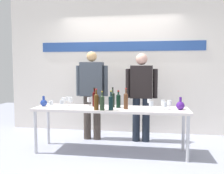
# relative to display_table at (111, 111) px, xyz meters

# --- Properties ---
(ground_plane) EXTENTS (10.00, 10.00, 0.00)m
(ground_plane) POSITION_rel_display_table_xyz_m (0.00, 0.00, -0.68)
(ground_plane) COLOR #979BAD
(back_wall) EXTENTS (4.97, 0.11, 3.00)m
(back_wall) POSITION_rel_display_table_xyz_m (0.00, 1.36, 0.82)
(back_wall) COLOR white
(back_wall) RESTS_ON ground
(display_table) EXTENTS (2.50, 0.60, 0.74)m
(display_table) POSITION_rel_display_table_xyz_m (0.00, 0.00, 0.00)
(display_table) COLOR silver
(display_table) RESTS_ON ground
(decanter_blue_left) EXTENTS (0.11, 0.11, 0.18)m
(decanter_blue_left) POSITION_rel_display_table_xyz_m (-1.15, -0.01, 0.12)
(decanter_blue_left) COLOR navy
(decanter_blue_left) RESTS_ON display_table
(decanter_blue_right) EXTENTS (0.13, 0.13, 0.20)m
(decanter_blue_right) POSITION_rel_display_table_xyz_m (1.10, -0.01, 0.13)
(decanter_blue_right) COLOR #491C84
(decanter_blue_right) RESTS_ON display_table
(presenter_left) EXTENTS (0.62, 0.22, 1.70)m
(presenter_left) POSITION_rel_display_table_xyz_m (-0.47, 0.67, 0.30)
(presenter_left) COLOR #403731
(presenter_left) RESTS_ON ground
(presenter_right) EXTENTS (0.60, 0.22, 1.65)m
(presenter_right) POSITION_rel_display_table_xyz_m (0.47, 0.67, 0.27)
(presenter_right) COLOR black
(presenter_right) RESTS_ON ground
(wine_bottle_0) EXTENTS (0.07, 0.07, 0.28)m
(wine_bottle_0) POSITION_rel_display_table_xyz_m (0.12, 0.04, 0.18)
(wine_bottle_0) COLOR black
(wine_bottle_0) RESTS_ON display_table
(wine_bottle_1) EXTENTS (0.07, 0.07, 0.30)m
(wine_bottle_1) POSITION_rel_display_table_xyz_m (0.04, -0.22, 0.18)
(wine_bottle_1) COLOR black
(wine_bottle_1) RESTS_ON display_table
(wine_bottle_2) EXTENTS (0.07, 0.07, 0.33)m
(wine_bottle_2) POSITION_rel_display_table_xyz_m (-0.19, -0.22, 0.20)
(wine_bottle_2) COLOR #4B2D0E
(wine_bottle_2) RESTS_ON display_table
(wine_bottle_3) EXTENTS (0.07, 0.07, 0.34)m
(wine_bottle_3) POSITION_rel_display_table_xyz_m (0.26, -0.07, 0.20)
(wine_bottle_3) COLOR #55311C
(wine_bottle_3) RESTS_ON display_table
(wine_bottle_4) EXTENTS (0.07, 0.07, 0.30)m
(wine_bottle_4) POSITION_rel_display_table_xyz_m (-0.09, -0.24, 0.18)
(wine_bottle_4) COLOR #21331F
(wine_bottle_4) RESTS_ON display_table
(wine_bottle_5) EXTENTS (0.07, 0.07, 0.32)m
(wine_bottle_5) POSITION_rel_display_table_xyz_m (-0.29, 0.10, 0.20)
(wine_bottle_5) COLOR #380605
(wine_bottle_5) RESTS_ON display_table
(wine_bottle_6) EXTENTS (0.06, 0.06, 0.33)m
(wine_bottle_6) POSITION_rel_display_table_xyz_m (0.02, 0.09, 0.19)
(wine_bottle_6) COLOR #1F2D20
(wine_bottle_6) RESTS_ON display_table
(wine_glass_left_0) EXTENTS (0.07, 0.07, 0.17)m
(wine_glass_left_0) POSITION_rel_display_table_xyz_m (-0.67, -0.02, 0.18)
(wine_glass_left_0) COLOR white
(wine_glass_left_0) RESTS_ON display_table
(wine_glass_left_1) EXTENTS (0.06, 0.06, 0.15)m
(wine_glass_left_1) POSITION_rel_display_table_xyz_m (-0.74, -0.24, 0.17)
(wine_glass_left_1) COLOR white
(wine_glass_left_1) RESTS_ON display_table
(wine_glass_left_2) EXTENTS (0.06, 0.06, 0.15)m
(wine_glass_left_2) POSITION_rel_display_table_xyz_m (-0.79, 0.16, 0.17)
(wine_glass_left_2) COLOR white
(wine_glass_left_2) RESTS_ON display_table
(wine_glass_left_3) EXTENTS (0.07, 0.07, 0.12)m
(wine_glass_left_3) POSITION_rel_display_table_xyz_m (-0.94, -0.20, 0.15)
(wine_glass_left_3) COLOR white
(wine_glass_left_3) RESTS_ON display_table
(wine_glass_left_4) EXTENTS (0.07, 0.07, 0.15)m
(wine_glass_left_4) POSITION_rel_display_table_xyz_m (-0.82, 0.07, 0.16)
(wine_glass_left_4) COLOR white
(wine_glass_left_4) RESTS_ON display_table
(wine_glass_left_5) EXTENTS (0.07, 0.07, 0.14)m
(wine_glass_left_5) POSITION_rel_display_table_xyz_m (-0.41, 0.19, 0.16)
(wine_glass_left_5) COLOR white
(wine_glass_left_5) RESTS_ON display_table
(wine_glass_right_0) EXTENTS (0.07, 0.07, 0.15)m
(wine_glass_right_0) POSITION_rel_display_table_xyz_m (0.65, -0.20, 0.17)
(wine_glass_right_0) COLOR white
(wine_glass_right_0) RESTS_ON display_table
(wine_glass_right_1) EXTENTS (0.06, 0.06, 0.15)m
(wine_glass_right_1) POSITION_rel_display_table_xyz_m (0.84, -0.03, 0.16)
(wine_glass_right_1) COLOR white
(wine_glass_right_1) RESTS_ON display_table
(wine_glass_right_2) EXTENTS (0.07, 0.07, 0.14)m
(wine_glass_right_2) POSITION_rel_display_table_xyz_m (0.94, -0.01, 0.16)
(wine_glass_right_2) COLOR white
(wine_glass_right_2) RESTS_ON display_table
(wine_glass_right_3) EXTENTS (0.06, 0.06, 0.15)m
(wine_glass_right_3) POSITION_rel_display_table_xyz_m (0.85, -0.22, 0.16)
(wine_glass_right_3) COLOR white
(wine_glass_right_3) RESTS_ON display_table
(wine_glass_right_4) EXTENTS (0.06, 0.06, 0.15)m
(wine_glass_right_4) POSITION_rel_display_table_xyz_m (0.62, 0.08, 0.17)
(wine_glass_right_4) COLOR white
(wine_glass_right_4) RESTS_ON display_table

